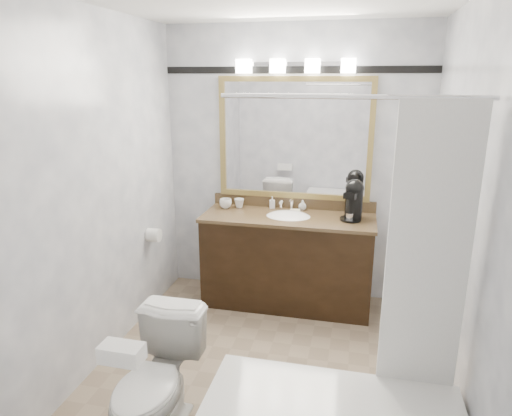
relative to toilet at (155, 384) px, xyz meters
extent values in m
cube|color=gray|center=(0.47, 0.80, -0.37)|extent=(2.40, 2.60, 0.01)
cube|color=white|center=(0.47, 2.11, 0.89)|extent=(2.40, 0.01, 2.50)
cube|color=white|center=(0.47, -0.50, 0.89)|extent=(2.40, 0.01, 2.50)
cube|color=white|center=(-0.74, 0.80, 0.89)|extent=(0.01, 2.60, 2.50)
cube|color=white|center=(1.67, 0.80, 0.89)|extent=(0.01, 2.60, 2.50)
cube|color=black|center=(0.47, 1.82, 0.05)|extent=(1.50, 0.55, 0.82)
cube|color=brown|center=(0.47, 1.82, 0.47)|extent=(1.53, 0.58, 0.03)
cube|color=brown|center=(0.47, 2.09, 0.54)|extent=(1.53, 0.03, 0.10)
ellipsoid|color=white|center=(0.47, 1.82, 0.46)|extent=(0.44, 0.34, 0.14)
cube|color=tan|center=(0.47, 2.08, 1.66)|extent=(1.40, 0.04, 0.05)
cube|color=tan|center=(0.47, 2.08, 0.61)|extent=(1.40, 0.04, 0.05)
cube|color=tan|center=(-0.21, 2.08, 1.14)|extent=(0.05, 0.04, 1.00)
cube|color=tan|center=(1.14, 2.08, 1.14)|extent=(0.05, 0.04, 1.00)
cube|color=white|center=(0.47, 2.09, 1.14)|extent=(1.30, 0.01, 1.00)
cube|color=silver|center=(0.47, 2.07, 1.79)|extent=(0.90, 0.05, 0.03)
cube|color=white|center=(0.02, 2.02, 1.77)|extent=(0.12, 0.12, 0.12)
cube|color=white|center=(0.32, 2.02, 1.77)|extent=(0.12, 0.12, 0.12)
cube|color=white|center=(0.62, 2.02, 1.77)|extent=(0.12, 0.12, 0.12)
cube|color=white|center=(0.92, 2.02, 1.77)|extent=(0.12, 0.12, 0.12)
cube|color=black|center=(0.47, 2.10, 1.74)|extent=(2.40, 0.01, 0.06)
cylinder|color=silver|center=(1.00, 0.26, 1.59)|extent=(1.30, 0.02, 0.02)
cube|color=white|center=(1.42, 0.25, 0.81)|extent=(0.40, 0.04, 1.55)
cylinder|color=white|center=(-0.67, 1.47, 0.34)|extent=(0.11, 0.12, 0.12)
imported|color=white|center=(0.00, 0.00, 0.00)|extent=(0.41, 0.72, 0.73)
cube|color=white|center=(0.00, -0.32, 0.41)|extent=(0.21, 0.12, 0.09)
cylinder|color=black|center=(1.01, 1.81, 0.50)|extent=(0.18, 0.18, 0.02)
cylinder|color=black|center=(1.03, 1.87, 0.63)|extent=(0.15, 0.15, 0.26)
sphere|color=black|center=(1.03, 1.87, 0.76)|extent=(0.16, 0.16, 0.16)
cube|color=black|center=(1.00, 1.79, 0.71)|extent=(0.13, 0.13, 0.05)
cylinder|color=silver|center=(1.00, 1.79, 0.53)|extent=(0.06, 0.06, 0.06)
imported|color=white|center=(-0.15, 1.94, 0.53)|extent=(0.12, 0.12, 0.09)
imported|color=white|center=(-0.03, 1.98, 0.53)|extent=(0.12, 0.12, 0.09)
imported|color=white|center=(0.28, 2.04, 0.54)|extent=(0.06, 0.06, 0.11)
imported|color=white|center=(0.56, 2.04, 0.53)|extent=(0.09, 0.09, 0.10)
cube|color=beige|center=(0.51, 1.94, 0.50)|extent=(0.10, 0.08, 0.03)
camera|label=1|loc=(1.05, -2.02, 1.68)|focal=32.00mm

